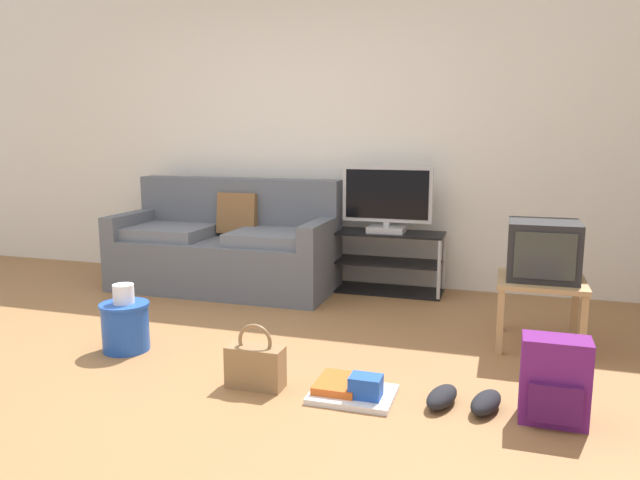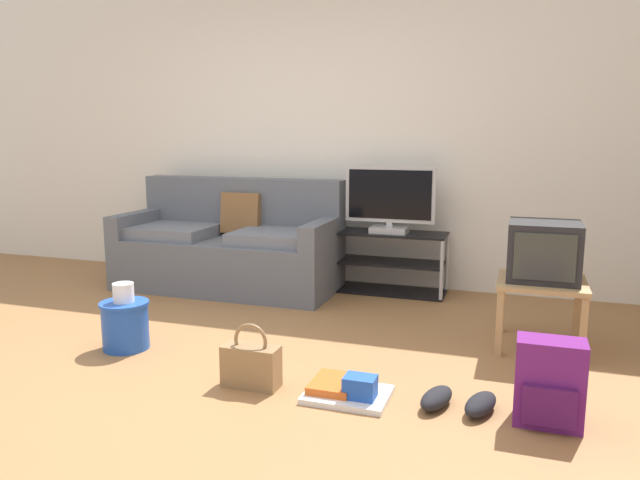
% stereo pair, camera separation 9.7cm
% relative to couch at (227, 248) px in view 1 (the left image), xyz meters
% --- Properties ---
extents(ground_plane, '(9.00, 9.80, 0.02)m').
position_rel_couch_xyz_m(ground_plane, '(0.66, -1.88, -0.36)').
color(ground_plane, olive).
extents(wall_back, '(9.00, 0.10, 2.70)m').
position_rel_couch_xyz_m(wall_back, '(0.66, 0.57, 1.00)').
color(wall_back, silver).
rests_on(wall_back, ground_plane).
extents(couch, '(1.90, 0.83, 0.95)m').
position_rel_couch_xyz_m(couch, '(0.00, 0.00, 0.00)').
color(couch, '#565B66').
rests_on(couch, ground_plane).
extents(tv_stand, '(0.96, 0.38, 0.52)m').
position_rel_couch_xyz_m(tv_stand, '(1.36, 0.28, -0.09)').
color(tv_stand, black).
rests_on(tv_stand, ground_plane).
extents(flat_tv, '(0.76, 0.22, 0.56)m').
position_rel_couch_xyz_m(flat_tv, '(1.36, 0.26, 0.44)').
color(flat_tv, '#B2B2B7').
rests_on(flat_tv, tv_stand).
extents(side_table, '(0.53, 0.53, 0.44)m').
position_rel_couch_xyz_m(side_table, '(2.55, -0.75, 0.02)').
color(side_table, tan).
rests_on(side_table, ground_plane).
extents(crt_tv, '(0.43, 0.41, 0.36)m').
position_rel_couch_xyz_m(crt_tv, '(2.55, -0.74, 0.27)').
color(crt_tv, '#232326').
rests_on(crt_tv, side_table).
extents(backpack, '(0.31, 0.25, 0.41)m').
position_rel_couch_xyz_m(backpack, '(2.58, -1.83, -0.15)').
color(backpack, '#661E70').
rests_on(backpack, ground_plane).
extents(handbag, '(0.31, 0.13, 0.35)m').
position_rel_couch_xyz_m(handbag, '(1.08, -1.89, -0.23)').
color(handbag, olive).
rests_on(handbag, ground_plane).
extents(cleaning_bucket, '(0.30, 0.30, 0.42)m').
position_rel_couch_xyz_m(cleaning_bucket, '(0.09, -1.61, -0.17)').
color(cleaning_bucket, blue).
rests_on(cleaning_bucket, ground_plane).
extents(sneakers_pair, '(0.41, 0.30, 0.09)m').
position_rel_couch_xyz_m(sneakers_pair, '(2.17, -1.82, -0.31)').
color(sneakers_pair, black).
rests_on(sneakers_pair, ground_plane).
extents(floor_tray, '(0.43, 0.33, 0.14)m').
position_rel_couch_xyz_m(floor_tray, '(1.61, -1.86, -0.31)').
color(floor_tray, silver).
rests_on(floor_tray, ground_plane).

